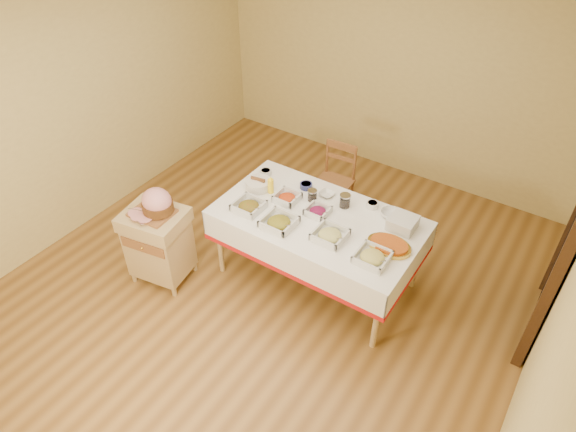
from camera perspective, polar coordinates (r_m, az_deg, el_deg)
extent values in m
plane|color=brown|center=(4.98, -1.72, -7.53)|extent=(5.00, 5.00, 0.00)
plane|color=white|center=(3.57, -2.57, 22.49)|extent=(5.00, 5.00, 0.00)
plane|color=tan|center=(6.10, 12.15, 15.89)|extent=(4.50, 0.00, 4.50)
plane|color=tan|center=(5.59, -21.71, 11.78)|extent=(0.00, 5.00, 5.00)
plane|color=tan|center=(3.62, 28.74, -6.79)|extent=(0.00, 5.00, 5.00)
cube|color=black|center=(4.48, 29.29, -1.73)|extent=(0.06, 0.90, 2.10)
cube|color=#3B2312|center=(4.08, 27.86, -5.49)|extent=(0.08, 0.10, 2.10)
cube|color=tan|center=(4.55, 3.38, -0.42)|extent=(1.80, 1.00, 0.04)
cylinder|color=tan|center=(4.91, -7.60, -3.03)|extent=(0.05, 0.05, 0.71)
cylinder|color=tan|center=(5.41, -1.94, 1.93)|extent=(0.05, 0.05, 0.71)
cylinder|color=tan|center=(4.29, 9.82, -11.15)|extent=(0.05, 0.05, 0.71)
cylinder|color=tan|center=(4.86, 14.15, -4.60)|extent=(0.05, 0.05, 0.71)
cube|color=white|center=(4.53, 3.39, -0.17)|extent=(1.82, 1.02, 0.01)
cube|color=tan|center=(4.95, -14.05, -3.43)|extent=(0.57, 0.50, 0.54)
cube|color=tan|center=(4.74, -14.68, -0.39)|extent=(0.61, 0.54, 0.14)
cube|color=brown|center=(4.74, -16.18, -3.24)|extent=(0.45, 0.09, 0.11)
sphere|color=gold|center=(4.73, -16.27, -3.31)|extent=(0.03, 0.03, 0.03)
cylinder|color=tan|center=(5.23, -16.67, -6.15)|extent=(0.05, 0.05, 0.09)
cylinder|color=tan|center=(5.38, -13.90, -3.93)|extent=(0.05, 0.05, 0.09)
cylinder|color=tan|center=(4.96, -13.09, -8.32)|extent=(0.05, 0.05, 0.09)
cylinder|color=tan|center=(5.13, -10.29, -5.90)|extent=(0.05, 0.05, 0.09)
cube|color=brown|center=(5.54, 5.05, 3.63)|extent=(0.40, 0.38, 0.03)
cylinder|color=brown|center=(5.61, 2.74, 1.49)|extent=(0.03, 0.03, 0.40)
cylinder|color=brown|center=(5.84, 4.18, 3.16)|extent=(0.03, 0.03, 0.40)
cylinder|color=brown|center=(5.50, 5.72, 0.48)|extent=(0.03, 0.03, 0.40)
cylinder|color=brown|center=(5.74, 7.07, 2.23)|extent=(0.03, 0.03, 0.40)
cylinder|color=brown|center=(5.61, 4.38, 6.60)|extent=(0.03, 0.03, 0.43)
cylinder|color=brown|center=(5.51, 7.40, 5.69)|extent=(0.03, 0.03, 0.43)
cube|color=brown|center=(5.46, 6.00, 7.73)|extent=(0.34, 0.05, 0.08)
cube|color=brown|center=(4.69, -14.84, 0.36)|extent=(0.36, 0.29, 0.02)
ellipsoid|color=pink|center=(4.60, -14.39, 1.65)|extent=(0.27, 0.24, 0.23)
cylinder|color=#563213|center=(4.64, -14.27, 1.03)|extent=(0.28, 0.28, 0.09)
cube|color=silver|center=(4.64, -16.51, -0.22)|extent=(0.23, 0.10, 0.00)
cylinder|color=silver|center=(4.70, -15.88, 0.57)|extent=(0.26, 0.08, 0.01)
cube|color=silver|center=(4.62, -4.37, 0.83)|extent=(0.25, 0.25, 0.02)
ellipsoid|color=#AB2613|center=(4.60, -4.39, 1.07)|extent=(0.19, 0.19, 0.07)
cylinder|color=silver|center=(4.56, -4.02, 0.71)|extent=(0.15, 0.01, 0.11)
cube|color=silver|center=(4.43, -1.01, -0.98)|extent=(0.27, 0.27, 0.02)
ellipsoid|color=#B56D17|center=(4.41, -1.01, -0.72)|extent=(0.21, 0.21, 0.07)
cylinder|color=silver|center=(4.37, -0.57, -1.16)|extent=(0.15, 0.01, 0.11)
cube|color=silver|center=(4.32, 4.65, -2.39)|extent=(0.26, 0.26, 0.02)
ellipsoid|color=#C8C76B|center=(4.30, 4.66, -2.14)|extent=(0.20, 0.20, 0.07)
cylinder|color=silver|center=(4.26, 5.16, -2.59)|extent=(0.15, 0.01, 0.11)
cube|color=silver|center=(4.16, 9.31, -4.78)|extent=(0.26, 0.26, 0.01)
ellipsoid|color=tan|center=(4.15, 9.35, -4.53)|extent=(0.20, 0.20, 0.07)
cylinder|color=silver|center=(4.11, 9.91, -5.03)|extent=(0.13, 0.01, 0.10)
cube|color=silver|center=(4.71, -0.11, 1.81)|extent=(0.21, 0.21, 0.01)
ellipsoid|color=#C33A0E|center=(4.69, -0.11, 2.02)|extent=(0.16, 0.16, 0.06)
cylinder|color=silver|center=(4.66, 0.22, 1.75)|extent=(0.14, 0.01, 0.10)
cube|color=silver|center=(4.56, 3.31, 0.33)|extent=(0.20, 0.20, 0.01)
ellipsoid|color=maroon|center=(4.55, 3.32, 0.52)|extent=(0.15, 0.15, 0.05)
cylinder|color=silver|center=(4.52, 3.66, 0.25)|extent=(0.13, 0.01, 0.09)
cylinder|color=silver|center=(5.04, -2.49, 4.88)|extent=(0.11, 0.11, 0.05)
cylinder|color=black|center=(5.03, -2.49, 5.03)|extent=(0.09, 0.09, 0.02)
cylinder|color=navy|center=(4.86, 2.02, 3.38)|extent=(0.12, 0.12, 0.05)
cylinder|color=maroon|center=(4.85, 2.03, 3.53)|extent=(0.09, 0.09, 0.02)
cylinder|color=silver|center=(4.68, 9.36, 1.24)|extent=(0.11, 0.11, 0.05)
cylinder|color=#C33A0E|center=(4.67, 9.38, 1.41)|extent=(0.09, 0.09, 0.02)
imported|color=silver|center=(4.77, 4.33, 2.44)|extent=(0.16, 0.16, 0.03)
imported|color=silver|center=(4.60, 11.31, 0.25)|extent=(0.23, 0.23, 0.05)
cylinder|color=silver|center=(4.69, 2.71, 2.26)|extent=(0.08, 0.08, 0.10)
cylinder|color=silver|center=(4.66, 2.73, 2.81)|extent=(0.09, 0.09, 0.01)
cylinder|color=black|center=(4.70, 2.71, 2.13)|extent=(0.07, 0.07, 0.07)
cylinder|color=silver|center=(4.63, 6.34, 1.64)|extent=(0.09, 0.09, 0.12)
cylinder|color=silver|center=(4.60, 6.39, 2.28)|extent=(0.10, 0.10, 0.01)
cylinder|color=black|center=(4.64, 6.32, 1.48)|extent=(0.08, 0.08, 0.08)
cylinder|color=yellow|center=(4.77, -1.93, 3.34)|extent=(0.06, 0.06, 0.14)
cone|color=yellow|center=(4.72, -1.96, 4.22)|extent=(0.04, 0.04, 0.04)
cylinder|color=silver|center=(4.85, -3.33, 3.54)|extent=(0.24, 0.24, 0.09)
cube|color=silver|center=(4.51, 12.55, -1.25)|extent=(0.22, 0.22, 0.01)
cube|color=silver|center=(4.50, 12.57, -1.11)|extent=(0.22, 0.22, 0.01)
cube|color=silver|center=(4.49, 12.60, -0.97)|extent=(0.22, 0.22, 0.01)
cube|color=silver|center=(4.48, 12.62, -0.84)|extent=(0.22, 0.22, 0.01)
cube|color=silver|center=(4.48, 12.65, -0.70)|extent=(0.22, 0.22, 0.01)
cube|color=silver|center=(4.47, 12.67, -0.56)|extent=(0.22, 0.22, 0.01)
cube|color=silver|center=(4.46, 12.70, -0.42)|extent=(0.22, 0.22, 0.01)
cube|color=silver|center=(4.45, 12.72, -0.28)|extent=(0.22, 0.22, 0.01)
ellipsoid|color=gold|center=(4.29, 11.15, -3.28)|extent=(0.38, 0.27, 0.03)
ellipsoid|color=#B14E13|center=(4.28, 11.18, -3.15)|extent=(0.32, 0.23, 0.04)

